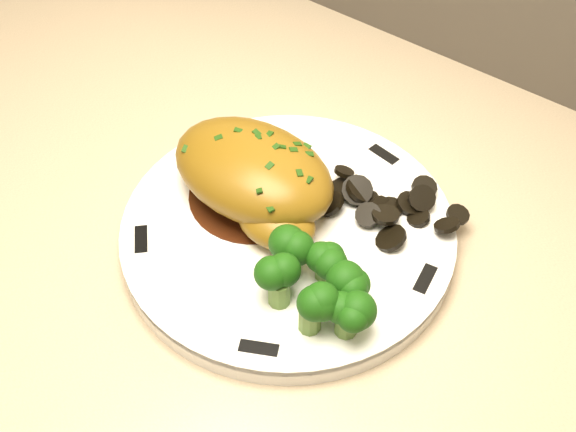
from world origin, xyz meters
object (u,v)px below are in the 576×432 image
Objects in this scene: plate at (288,232)px; counter at (166,381)px; chicken_breast at (256,176)px; broccoli_florets at (316,283)px.

counter is at bearing -174.45° from plate.
plate is (0.19, 0.02, 0.42)m from counter.
plate is at bearing 5.55° from counter.
chicken_breast is 0.11m from broccoli_florets.
broccoli_florets is at bearing -37.03° from plate.
counter is 0.51m from broccoli_florets.
broccoli_florets is at bearing -28.03° from chicken_breast.
counter is 0.46m from plate.
chicken_breast is at bearing 152.22° from broccoli_florets.
counter is at bearing 173.84° from broccoli_florets.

